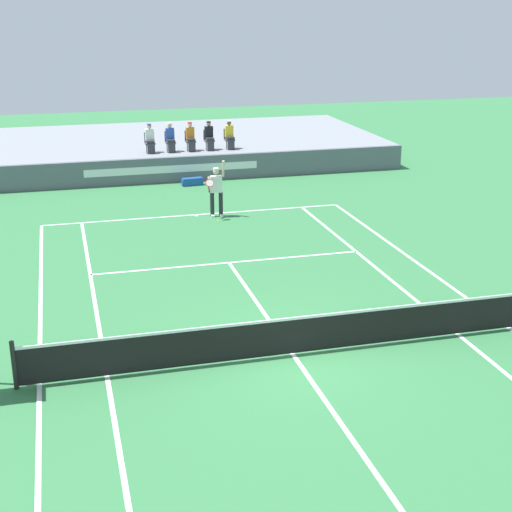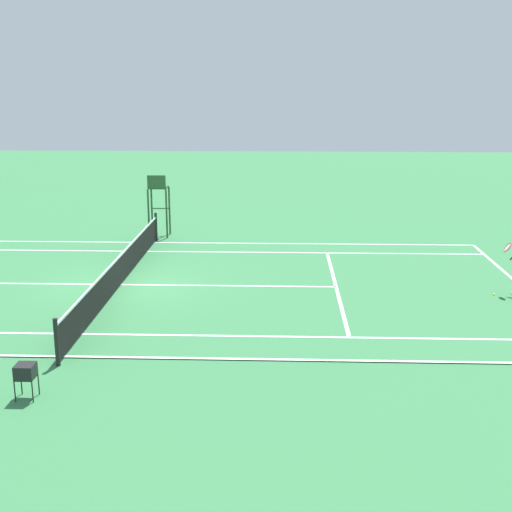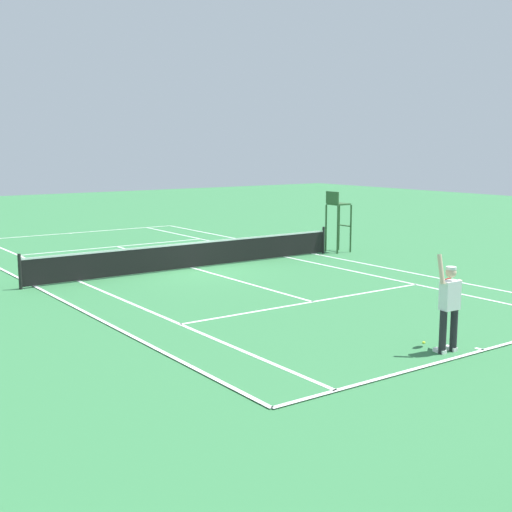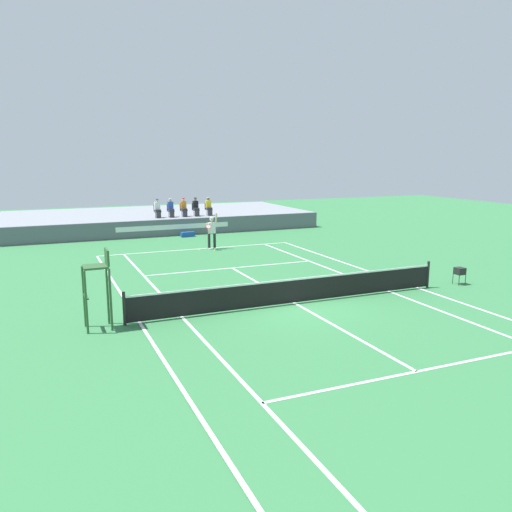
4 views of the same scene
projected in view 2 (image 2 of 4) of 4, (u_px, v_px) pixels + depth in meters
name	position (u px, v px, depth m)	size (l,w,h in m)	color
ground_plane	(121.00, 285.00, 20.45)	(80.00, 80.00, 0.00)	#337542
court	(121.00, 285.00, 20.44)	(11.08, 23.88, 0.03)	#337542
net	(120.00, 269.00, 20.32)	(11.98, 0.10, 1.07)	black
tennis_ball	(494.00, 295.00, 19.45)	(0.07, 0.07, 0.07)	#D1E533
umpire_chair	(158.00, 197.00, 26.50)	(0.77, 0.77, 2.44)	#2D562D
ball_hopper	(25.00, 371.00, 13.05)	(0.36, 0.36, 0.70)	black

